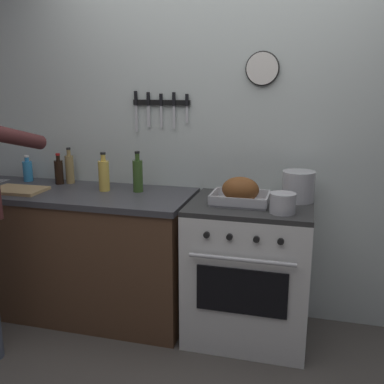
% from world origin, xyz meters
% --- Properties ---
extents(wall_back, '(6.00, 0.13, 2.60)m').
position_xyz_m(wall_back, '(0.00, 1.35, 1.30)').
color(wall_back, silver).
rests_on(wall_back, ground).
extents(counter_block, '(2.03, 0.65, 0.90)m').
position_xyz_m(counter_block, '(-1.21, 0.99, 0.46)').
color(counter_block, brown).
rests_on(counter_block, ground).
extents(stove, '(0.76, 0.67, 0.90)m').
position_xyz_m(stove, '(0.22, 0.99, 0.45)').
color(stove, white).
rests_on(stove, ground).
extents(roasting_pan, '(0.35, 0.26, 0.17)m').
position_xyz_m(roasting_pan, '(0.16, 0.96, 0.97)').
color(roasting_pan, '#B7B7BC').
rests_on(roasting_pan, stove).
extents(stock_pot, '(0.20, 0.20, 0.19)m').
position_xyz_m(stock_pot, '(0.50, 1.11, 1.00)').
color(stock_pot, '#B7B7BC').
rests_on(stock_pot, stove).
extents(saucepan, '(0.15, 0.15, 0.12)m').
position_xyz_m(saucepan, '(0.42, 0.82, 0.96)').
color(saucepan, '#B7B7BC').
rests_on(saucepan, stove).
extents(cutting_board, '(0.36, 0.24, 0.02)m').
position_xyz_m(cutting_board, '(-1.37, 0.88, 0.91)').
color(cutting_board, tan).
rests_on(cutting_board, counter_block).
extents(bottle_olive_oil, '(0.07, 0.07, 0.28)m').
position_xyz_m(bottle_olive_oil, '(-0.57, 1.08, 1.02)').
color(bottle_olive_oil, '#385623').
rests_on(bottle_olive_oil, counter_block).
extents(bottle_vinegar, '(0.06, 0.06, 0.26)m').
position_xyz_m(bottle_vinegar, '(-1.15, 1.20, 1.01)').
color(bottle_vinegar, '#997F4C').
rests_on(bottle_vinegar, counter_block).
extents(bottle_dish_soap, '(0.07, 0.07, 0.20)m').
position_xyz_m(bottle_dish_soap, '(-1.49, 1.18, 0.98)').
color(bottle_dish_soap, '#338CCC').
rests_on(bottle_dish_soap, counter_block).
extents(bottle_cooking_oil, '(0.07, 0.07, 0.27)m').
position_xyz_m(bottle_cooking_oil, '(-0.80, 1.05, 1.01)').
color(bottle_cooking_oil, gold).
rests_on(bottle_cooking_oil, counter_block).
extents(bottle_soy_sauce, '(0.06, 0.06, 0.23)m').
position_xyz_m(bottle_soy_sauce, '(-1.21, 1.16, 0.99)').
color(bottle_soy_sauce, black).
rests_on(bottle_soy_sauce, counter_block).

